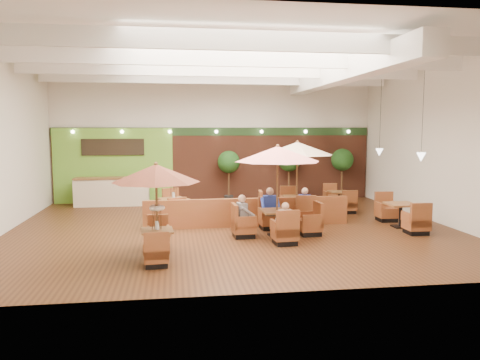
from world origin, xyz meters
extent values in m
plane|color=#381E0F|center=(0.00, 0.00, 0.00)|extent=(14.00, 14.00, 0.00)
cube|color=silver|center=(0.00, 6.00, 2.75)|extent=(14.00, 0.04, 5.50)
cube|color=silver|center=(0.00, -6.00, 2.75)|extent=(14.00, 0.04, 5.50)
cube|color=silver|center=(7.00, 0.00, 2.75)|extent=(0.04, 12.00, 5.50)
cube|color=white|center=(0.00, 0.00, 5.50)|extent=(14.00, 12.00, 0.04)
cube|color=brown|center=(0.00, 5.94, 1.60)|extent=(13.90, 0.10, 3.20)
cube|color=#1E3819|center=(0.00, 5.93, 3.05)|extent=(13.90, 0.12, 0.35)
cube|color=#6BAD32|center=(-4.40, 5.88, 1.60)|extent=(5.00, 0.08, 3.20)
cube|color=black|center=(-4.40, 5.80, 2.40)|extent=(2.60, 0.08, 0.70)
cube|color=white|center=(3.50, 0.00, 4.95)|extent=(0.60, 11.00, 0.60)
cube|color=white|center=(0.00, -4.00, 5.15)|extent=(13.60, 0.12, 0.45)
cube|color=white|center=(0.00, -1.30, 5.15)|extent=(13.60, 0.12, 0.45)
cube|color=white|center=(0.00, 1.30, 5.15)|extent=(13.60, 0.12, 0.45)
cube|color=white|center=(0.00, 4.00, 5.15)|extent=(13.60, 0.12, 0.45)
cylinder|color=black|center=(5.80, -1.00, 3.90)|extent=(0.01, 0.01, 3.20)
cone|color=white|center=(5.80, -1.00, 2.30)|extent=(0.28, 0.28, 0.28)
cylinder|color=black|center=(5.80, 2.00, 3.90)|extent=(0.01, 0.01, 3.20)
cone|color=white|center=(5.80, 2.00, 2.30)|extent=(0.28, 0.28, 0.28)
sphere|color=#FFEAC6|center=(-6.00, 5.70, 3.05)|extent=(0.14, 0.14, 0.14)
sphere|color=#FFEAC6|center=(-4.00, 5.70, 3.05)|extent=(0.14, 0.14, 0.14)
sphere|color=#FFEAC6|center=(-2.00, 5.70, 3.05)|extent=(0.14, 0.14, 0.14)
sphere|color=#FFEAC6|center=(0.00, 5.70, 3.05)|extent=(0.14, 0.14, 0.14)
sphere|color=#FFEAC6|center=(2.00, 5.70, 3.05)|extent=(0.14, 0.14, 0.14)
sphere|color=#FFEAC6|center=(4.00, 5.70, 3.05)|extent=(0.14, 0.14, 0.14)
sphere|color=#FFEAC6|center=(6.00, 5.70, 3.05)|extent=(0.14, 0.14, 0.14)
cube|color=beige|center=(-4.40, 5.10, 0.55)|extent=(3.00, 0.70, 1.10)
cube|color=brown|center=(-4.40, 5.10, 1.15)|extent=(3.00, 0.75, 0.06)
cube|color=brown|center=(0.52, 0.20, 0.47)|extent=(6.74, 0.32, 0.93)
cube|color=brown|center=(-2.29, -3.02, 0.65)|extent=(0.83, 0.83, 0.05)
cylinder|color=black|center=(-2.29, -3.02, 0.34)|extent=(0.09, 0.09, 0.60)
cube|color=black|center=(-2.29, -3.02, 0.02)|extent=(0.44, 0.44, 0.04)
cube|color=brown|center=(-2.29, -3.89, 0.27)|extent=(0.61, 0.61, 0.29)
cube|color=brown|center=(-2.31, -4.12, 0.55)|extent=(0.57, 0.13, 0.64)
cube|color=brown|center=(-2.55, -3.91, 0.45)|extent=(0.11, 0.50, 0.25)
cube|color=brown|center=(-2.03, -3.86, 0.45)|extent=(0.11, 0.50, 0.25)
cube|color=black|center=(-2.29, -3.89, 0.06)|extent=(0.54, 0.54, 0.13)
cube|color=brown|center=(-2.29, -2.16, 0.27)|extent=(0.61, 0.61, 0.29)
cube|color=brown|center=(-2.27, -1.92, 0.55)|extent=(0.57, 0.13, 0.64)
cube|color=brown|center=(-2.03, -2.14, 0.45)|extent=(0.11, 0.50, 0.25)
cube|color=brown|center=(-2.55, -2.18, 0.45)|extent=(0.11, 0.50, 0.25)
cube|color=black|center=(-2.29, -2.16, 0.06)|extent=(0.54, 0.54, 0.13)
cylinder|color=brown|center=(-2.29, -3.02, 1.14)|extent=(0.06, 0.06, 2.27)
cone|color=#612C1C|center=(-2.29, -3.02, 2.09)|extent=(2.18, 2.18, 0.45)
sphere|color=brown|center=(-2.29, -3.02, 2.32)|extent=(0.10, 0.10, 0.10)
cylinder|color=silver|center=(-2.29, -3.02, 0.79)|extent=(0.10, 0.10, 0.22)
cube|color=brown|center=(1.16, -1.28, 0.76)|extent=(0.95, 0.95, 0.06)
cylinder|color=black|center=(1.16, -1.28, 0.39)|extent=(0.11, 0.11, 0.69)
cube|color=black|center=(1.16, -1.28, 0.02)|extent=(0.50, 0.50, 0.04)
cube|color=brown|center=(1.16, -2.28, 0.32)|extent=(0.69, 0.69, 0.34)
cube|color=brown|center=(1.14, -2.55, 0.63)|extent=(0.66, 0.14, 0.74)
cube|color=brown|center=(0.85, -2.30, 0.53)|extent=(0.12, 0.58, 0.29)
cube|color=brown|center=(1.46, -2.26, 0.53)|extent=(0.12, 0.58, 0.29)
cube|color=black|center=(1.16, -2.28, 0.07)|extent=(0.61, 0.61, 0.15)
cube|color=brown|center=(1.16, -0.28, 0.32)|extent=(0.69, 0.69, 0.34)
cube|color=brown|center=(1.17, 0.00, 0.63)|extent=(0.66, 0.14, 0.74)
cube|color=brown|center=(1.46, -0.26, 0.53)|extent=(0.12, 0.58, 0.29)
cube|color=brown|center=(0.85, -0.30, 0.53)|extent=(0.12, 0.58, 0.29)
cube|color=black|center=(1.16, -0.28, 0.07)|extent=(0.61, 0.61, 0.15)
cube|color=brown|center=(0.16, -1.28, 0.32)|extent=(0.69, 0.69, 0.34)
cube|color=brown|center=(0.43, -1.29, 0.63)|extent=(0.14, 0.66, 0.74)
cube|color=brown|center=(0.14, -0.97, 0.53)|extent=(0.58, 0.12, 0.29)
cube|color=brown|center=(0.17, -1.58, 0.53)|extent=(0.58, 0.12, 0.29)
cube|color=black|center=(0.16, -1.28, 0.07)|extent=(0.61, 0.61, 0.15)
cube|color=brown|center=(2.15, -1.28, 0.32)|extent=(0.69, 0.69, 0.34)
cube|color=brown|center=(1.88, -1.26, 0.63)|extent=(0.14, 0.66, 0.74)
cube|color=brown|center=(2.17, -1.58, 0.53)|extent=(0.58, 0.12, 0.29)
cube|color=brown|center=(2.14, -0.97, 0.53)|extent=(0.58, 0.12, 0.29)
cube|color=black|center=(2.15, -1.28, 0.07)|extent=(0.61, 0.61, 0.15)
cylinder|color=brown|center=(1.16, -1.28, 1.32)|extent=(0.06, 0.06, 2.63)
cone|color=#EA7971|center=(1.16, -1.28, 2.45)|extent=(2.52, 2.52, 0.45)
sphere|color=brown|center=(1.16, -1.28, 2.68)|extent=(0.10, 0.10, 0.10)
cube|color=brown|center=(2.44, 1.28, 0.77)|extent=(1.01, 1.01, 0.06)
cylinder|color=black|center=(2.44, 1.28, 0.40)|extent=(0.11, 0.11, 0.71)
cube|color=black|center=(2.44, 1.28, 0.02)|extent=(0.53, 0.53, 0.04)
cube|color=brown|center=(2.44, 0.26, 0.32)|extent=(0.73, 0.73, 0.34)
cube|color=brown|center=(2.47, -0.02, 0.64)|extent=(0.67, 0.18, 0.75)
cube|color=brown|center=(2.13, 0.29, 0.53)|extent=(0.15, 0.59, 0.30)
cube|color=brown|center=(2.74, 0.22, 0.53)|extent=(0.15, 0.59, 0.30)
cube|color=black|center=(2.44, 0.26, 0.07)|extent=(0.65, 0.65, 0.15)
cube|color=brown|center=(2.44, 2.29, 0.32)|extent=(0.73, 0.73, 0.34)
cube|color=brown|center=(2.40, 2.57, 0.64)|extent=(0.67, 0.18, 0.75)
cube|color=brown|center=(2.74, 2.26, 0.53)|extent=(0.15, 0.59, 0.30)
cube|color=brown|center=(2.13, 2.33, 0.53)|extent=(0.15, 0.59, 0.30)
cube|color=black|center=(2.44, 2.29, 0.07)|extent=(0.65, 0.65, 0.15)
cube|color=brown|center=(1.42, 1.28, 0.32)|extent=(0.73, 0.73, 0.34)
cube|color=brown|center=(1.70, 1.31, 0.64)|extent=(0.18, 0.67, 0.75)
cube|color=brown|center=(1.45, 1.58, 0.53)|extent=(0.59, 0.15, 0.30)
cube|color=brown|center=(1.38, 0.97, 0.53)|extent=(0.59, 0.15, 0.30)
cube|color=black|center=(1.42, 1.28, 0.07)|extent=(0.65, 0.65, 0.15)
cylinder|color=brown|center=(2.44, 1.28, 1.34)|extent=(0.06, 0.06, 2.67)
cone|color=#CBAE8E|center=(2.44, 1.28, 2.49)|extent=(2.57, 2.57, 0.45)
sphere|color=brown|center=(2.44, 1.28, 2.72)|extent=(0.10, 0.10, 0.10)
cube|color=brown|center=(-1.88, 1.54, 0.75)|extent=(1.17, 1.17, 0.06)
cylinder|color=black|center=(-1.88, 1.54, 0.38)|extent=(0.10, 0.10, 0.69)
cube|color=black|center=(-1.88, 1.54, 0.02)|extent=(0.62, 0.62, 0.04)
cube|color=brown|center=(-1.88, 0.55, 0.31)|extent=(0.85, 0.85, 0.33)
cube|color=brown|center=(-1.99, 0.30, 0.62)|extent=(0.63, 0.36, 0.73)
cube|color=brown|center=(-2.16, 0.42, 0.52)|extent=(0.31, 0.55, 0.29)
cube|color=brown|center=(-1.61, 0.67, 0.52)|extent=(0.31, 0.55, 0.29)
cube|color=black|center=(-1.88, 0.55, 0.07)|extent=(0.76, 0.76, 0.15)
cube|color=brown|center=(-1.88, 2.52, 0.31)|extent=(0.85, 0.85, 0.33)
cube|color=brown|center=(-1.77, 2.77, 0.62)|extent=(0.63, 0.36, 0.73)
cube|color=brown|center=(-1.61, 2.65, 0.52)|extent=(0.31, 0.55, 0.29)
cube|color=brown|center=(-2.16, 2.40, 0.52)|extent=(0.31, 0.55, 0.29)
cube|color=black|center=(-1.88, 2.52, 0.07)|extent=(0.76, 0.76, 0.15)
cylinder|color=silver|center=(-1.88, 1.54, 0.89)|extent=(0.10, 0.10, 0.22)
cube|color=brown|center=(5.40, -0.60, 0.75)|extent=(0.91, 0.91, 0.06)
cylinder|color=black|center=(5.40, -0.60, 0.39)|extent=(0.10, 0.10, 0.69)
cube|color=black|center=(5.40, -0.60, 0.02)|extent=(0.48, 0.48, 0.04)
cube|color=brown|center=(5.40, -1.60, 0.31)|extent=(0.66, 0.66, 0.34)
cube|color=brown|center=(5.41, -1.87, 0.63)|extent=(0.65, 0.12, 0.73)
cube|color=brown|center=(5.10, -1.59, 0.52)|extent=(0.10, 0.58, 0.29)
cube|color=brown|center=(5.70, -1.61, 0.52)|extent=(0.10, 0.58, 0.29)
cube|color=black|center=(5.40, -1.60, 0.07)|extent=(0.59, 0.59, 0.15)
cube|color=brown|center=(5.40, 0.39, 0.31)|extent=(0.66, 0.66, 0.34)
cube|color=brown|center=(5.39, 0.66, 0.63)|extent=(0.65, 0.12, 0.73)
cube|color=brown|center=(5.70, 0.39, 0.52)|extent=(0.10, 0.58, 0.29)
cube|color=brown|center=(5.10, 0.40, 0.52)|extent=(0.10, 0.58, 0.29)
cube|color=black|center=(5.40, 0.39, 0.07)|extent=(0.59, 0.59, 0.15)
cube|color=brown|center=(4.63, 2.97, 0.68)|extent=(0.83, 0.83, 0.06)
cylinder|color=black|center=(4.63, 2.97, 0.35)|extent=(0.09, 0.09, 0.62)
cube|color=black|center=(4.63, 2.97, 0.02)|extent=(0.44, 0.44, 0.04)
cube|color=brown|center=(4.63, 2.07, 0.28)|extent=(0.61, 0.61, 0.30)
cube|color=brown|center=(4.64, 1.83, 0.57)|extent=(0.59, 0.11, 0.66)
cube|color=brown|center=(4.35, 2.08, 0.47)|extent=(0.09, 0.52, 0.26)
cube|color=brown|center=(4.90, 2.06, 0.47)|extent=(0.09, 0.52, 0.26)
cube|color=black|center=(4.63, 2.07, 0.07)|extent=(0.54, 0.54, 0.13)
cube|color=brown|center=(4.63, 3.87, 0.28)|extent=(0.61, 0.61, 0.30)
cube|color=brown|center=(4.62, 4.11, 0.57)|extent=(0.59, 0.11, 0.66)
cube|color=brown|center=(4.90, 3.86, 0.47)|extent=(0.09, 0.52, 0.26)
cube|color=brown|center=(4.35, 3.88, 0.47)|extent=(0.09, 0.52, 0.26)
cube|color=black|center=(4.63, 3.87, 0.07)|extent=(0.54, 0.54, 0.13)
cylinder|color=black|center=(0.49, 5.30, 0.15)|extent=(0.40, 0.40, 0.30)
cylinder|color=#472D19|center=(0.49, 5.30, 0.95)|extent=(0.08, 0.08, 1.30)
sphere|color=#113510|center=(0.49, 5.30, 1.76)|extent=(0.96, 0.96, 0.96)
cylinder|color=black|center=(3.16, 5.30, 0.15)|extent=(0.41, 0.41, 0.31)
cylinder|color=#472D19|center=(3.16, 5.30, 0.98)|extent=(0.08, 0.08, 1.34)
sphere|color=#113510|center=(3.16, 5.30, 1.81)|extent=(0.99, 0.99, 0.99)
cylinder|color=black|center=(5.59, 5.30, 0.15)|extent=(0.41, 0.41, 0.31)
cylinder|color=#472D19|center=(5.59, 5.30, 0.98)|extent=(0.08, 0.08, 1.34)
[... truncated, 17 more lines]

